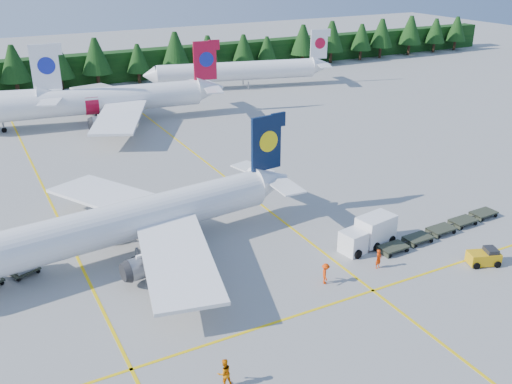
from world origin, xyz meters
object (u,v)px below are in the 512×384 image
service_truck (368,233)px  airliner_red (86,102)px  airliner_navy (103,228)px  baggage_tug (484,257)px

service_truck → airliner_red: bearing=95.1°
airliner_navy → airliner_red: 44.58m
airliner_navy → baggage_tug: (29.01, -16.14, -2.46)m
airliner_navy → service_truck: bearing=-27.9°
airliner_navy → baggage_tug: airliner_navy is taller
service_truck → baggage_tug: bearing=-55.8°
airliner_red → service_truck: size_ratio=6.77×
service_truck → baggage_tug: (7.02, -7.36, -0.66)m
airliner_red → service_truck: airliner_red is taller
airliner_navy → baggage_tug: bearing=-35.2°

